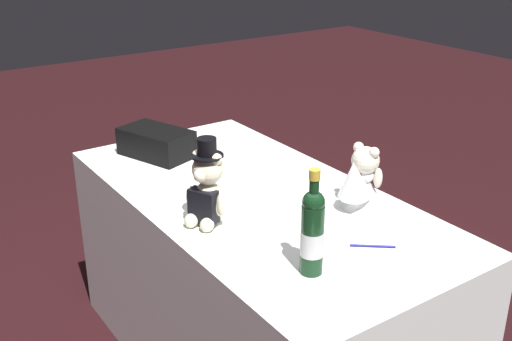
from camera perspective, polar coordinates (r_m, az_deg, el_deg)
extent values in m
cube|color=white|center=(2.50, 0.00, -10.53)|extent=(1.63, 0.82, 0.79)
ellipsoid|color=#EFE4C0|center=(2.09, -4.37, -2.90)|extent=(0.11, 0.10, 0.15)
cube|color=black|center=(2.06, -4.85, -3.23)|extent=(0.11, 0.08, 0.11)
sphere|color=#EFE4C0|center=(2.04, -4.46, 0.12)|extent=(0.10, 0.10, 0.10)
sphere|color=#EFE4C0|center=(2.01, -5.15, -0.47)|extent=(0.04, 0.04, 0.04)
sphere|color=#EFE4C0|center=(2.04, -5.35, 1.39)|extent=(0.04, 0.04, 0.04)
sphere|color=#EFE4C0|center=(2.00, -3.63, 1.02)|extent=(0.04, 0.04, 0.04)
ellipsoid|color=#EFE4C0|center=(2.10, -5.96, -2.42)|extent=(0.03, 0.03, 0.08)
ellipsoid|color=#EFE4C0|center=(2.04, -3.18, -3.13)|extent=(0.03, 0.03, 0.08)
sphere|color=#EFE4C0|center=(2.08, -5.96, -4.59)|extent=(0.05, 0.05, 0.05)
sphere|color=#EFE4C0|center=(2.05, -4.51, -5.00)|extent=(0.05, 0.05, 0.05)
cylinder|color=black|center=(2.02, -4.50, 1.37)|extent=(0.11, 0.11, 0.01)
cylinder|color=black|center=(2.01, -4.53, 2.21)|extent=(0.06, 0.06, 0.06)
cone|color=white|center=(2.23, 9.81, -1.67)|extent=(0.16, 0.16, 0.13)
ellipsoid|color=white|center=(2.21, 9.90, -0.35)|extent=(0.07, 0.06, 0.06)
sphere|color=beige|center=(2.19, 10.00, 0.92)|extent=(0.10, 0.10, 0.10)
sphere|color=beige|center=(2.22, 10.68, 1.03)|extent=(0.04, 0.04, 0.04)
sphere|color=beige|center=(2.15, 10.77, 1.63)|extent=(0.04, 0.04, 0.04)
sphere|color=beige|center=(2.19, 9.38, 2.13)|extent=(0.04, 0.04, 0.04)
ellipsoid|color=beige|center=(2.20, 11.11, -0.69)|extent=(0.03, 0.03, 0.07)
ellipsoid|color=beige|center=(2.25, 9.37, -0.01)|extent=(0.03, 0.03, 0.07)
cone|color=white|center=(2.17, 8.98, -0.78)|extent=(0.13, 0.15, 0.15)
cylinder|color=#113219|center=(1.79, 5.16, -6.33)|extent=(0.07, 0.07, 0.21)
sphere|color=#113219|center=(1.74, 5.29, -2.90)|extent=(0.07, 0.07, 0.07)
cylinder|color=#113219|center=(1.72, 5.35, -1.36)|extent=(0.03, 0.03, 0.09)
cylinder|color=gold|center=(1.70, 5.39, -0.36)|extent=(0.03, 0.03, 0.03)
cylinder|color=silver|center=(1.80, 5.15, -6.63)|extent=(0.07, 0.07, 0.07)
cylinder|color=navy|center=(2.00, 10.64, -6.82)|extent=(0.09, 0.11, 0.01)
cone|color=silver|center=(1.99, 8.60, -6.78)|extent=(0.01, 0.01, 0.01)
cube|color=black|center=(2.69, -9.11, 2.52)|extent=(0.35, 0.27, 0.12)
cube|color=#B7B7BF|center=(2.70, -7.29, 2.70)|extent=(0.04, 0.02, 0.03)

